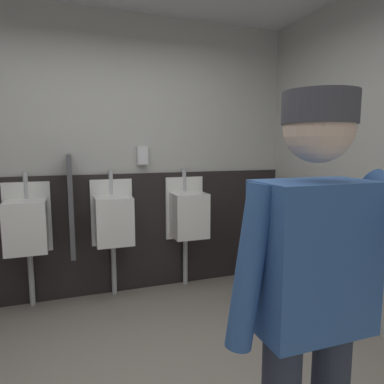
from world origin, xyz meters
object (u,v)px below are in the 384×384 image
(urinal_right, at_px, (188,214))
(person, at_px, (313,287))
(urinal_middle, at_px, (113,219))
(soap_dispenser, at_px, (142,155))
(urinal_left, at_px, (27,225))
(trash_bin, at_px, (291,263))

(urinal_right, bearing_deg, person, -98.15)
(urinal_middle, bearing_deg, soap_dispenser, 20.76)
(person, distance_m, soap_dispenser, 2.49)
(urinal_left, height_order, urinal_middle, same)
(urinal_right, distance_m, trash_bin, 1.11)
(urinal_right, bearing_deg, urinal_middle, 180.00)
(urinal_left, height_order, urinal_right, same)
(urinal_middle, distance_m, urinal_right, 0.75)
(urinal_left, bearing_deg, urinal_right, 0.00)
(urinal_left, distance_m, soap_dispenser, 1.23)
(trash_bin, relative_size, soap_dispenser, 4.17)
(urinal_middle, relative_size, soap_dispenser, 6.89)
(urinal_middle, height_order, urinal_right, same)
(urinal_left, bearing_deg, trash_bin, -15.54)
(urinal_middle, relative_size, person, 0.75)
(urinal_right, distance_m, person, 2.37)
(urinal_left, xyz_separation_m, soap_dispenser, (1.07, 0.12, 0.60))
(trash_bin, height_order, soap_dispenser, soap_dispenser)
(trash_bin, bearing_deg, urinal_left, 164.46)
(urinal_left, relative_size, soap_dispenser, 6.89)
(trash_bin, xyz_separation_m, soap_dispenser, (-1.24, 0.76, 1.00))
(urinal_middle, bearing_deg, trash_bin, -22.39)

